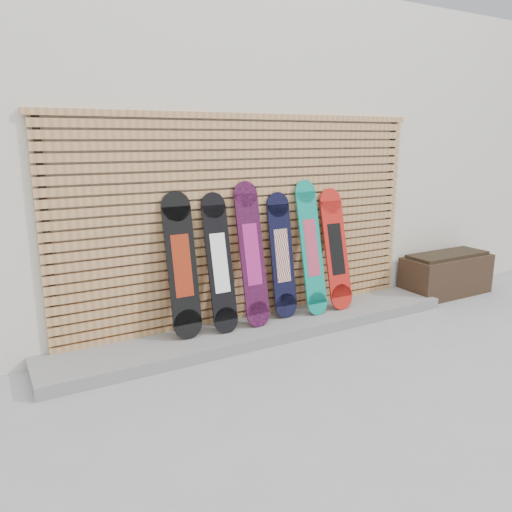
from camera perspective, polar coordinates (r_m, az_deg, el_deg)
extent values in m
plane|color=gray|center=(4.97, 6.36, -11.08)|extent=(80.00, 80.00, 0.00)
cube|color=beige|center=(7.83, -5.61, 11.47)|extent=(12.00, 5.00, 3.60)
cube|color=slate|center=(5.40, 0.80, -8.28)|extent=(4.60, 0.70, 0.12)
cube|color=#AF7A48|center=(5.61, -0.70, -6.59)|extent=(4.20, 0.05, 0.08)
cube|color=#AF7A48|center=(5.57, -0.70, -5.66)|extent=(4.20, 0.05, 0.08)
cube|color=#AF7A48|center=(5.54, -0.71, -4.71)|extent=(4.20, 0.05, 0.07)
cube|color=#AF7A48|center=(5.51, -0.71, -3.75)|extent=(4.20, 0.05, 0.07)
cube|color=#AF7A48|center=(5.49, -0.71, -2.78)|extent=(4.20, 0.05, 0.07)
cube|color=#AF7A48|center=(5.46, -0.72, -1.80)|extent=(4.20, 0.05, 0.07)
cube|color=#AF7A48|center=(5.43, -0.72, -0.82)|extent=(4.20, 0.05, 0.07)
cube|color=#AF7A48|center=(5.41, -0.72, 0.18)|extent=(4.20, 0.05, 0.07)
cube|color=#AF7A48|center=(5.39, -0.72, 1.18)|extent=(4.20, 0.05, 0.07)
cube|color=#AF7A48|center=(5.37, -0.73, 2.19)|extent=(4.20, 0.05, 0.08)
cube|color=#AF7A48|center=(5.35, -0.73, 3.21)|extent=(4.20, 0.05, 0.08)
cube|color=#AF7A48|center=(5.34, -0.73, 4.24)|extent=(4.20, 0.05, 0.08)
cube|color=#AF7A48|center=(5.32, -0.74, 5.27)|extent=(4.20, 0.05, 0.08)
cube|color=#AF7A48|center=(5.31, -0.74, 6.31)|extent=(4.20, 0.05, 0.08)
cube|color=#AF7A48|center=(5.30, -0.74, 7.35)|extent=(4.20, 0.05, 0.08)
cube|color=#AF7A48|center=(5.29, -0.75, 8.39)|extent=(4.20, 0.05, 0.08)
cube|color=#AF7A48|center=(5.28, -0.75, 9.44)|extent=(4.20, 0.05, 0.08)
cube|color=#AF7A48|center=(5.28, -0.75, 10.49)|extent=(4.20, 0.05, 0.08)
cube|color=#AF7A48|center=(5.27, -0.76, 11.54)|extent=(4.20, 0.05, 0.08)
cube|color=#AF7A48|center=(5.27, -0.76, 12.60)|extent=(4.20, 0.05, 0.08)
cube|color=#AF7A48|center=(5.27, -0.76, 13.65)|extent=(4.20, 0.05, 0.08)
cube|color=#AF7A48|center=(5.27, -0.77, 14.71)|extent=(4.20, 0.05, 0.08)
cube|color=black|center=(4.76, -22.70, 1.01)|extent=(0.06, 0.04, 2.23)
cube|color=black|center=(6.57, 14.83, 4.75)|extent=(0.06, 0.04, 2.23)
cube|color=#AF7A48|center=(5.27, -0.77, 15.68)|extent=(4.26, 0.07, 0.06)
cube|color=black|center=(7.14, 20.88, -2.05)|extent=(1.25, 0.52, 0.52)
cube|color=black|center=(7.07, 21.07, 0.15)|extent=(1.15, 0.42, 0.04)
cube|color=black|center=(4.91, -8.47, -1.10)|extent=(0.30, 0.23, 1.14)
cylinder|color=black|center=(4.99, -7.80, -7.72)|extent=(0.30, 0.08, 0.30)
cylinder|color=black|center=(4.90, -9.15, 5.63)|extent=(0.30, 0.08, 0.30)
cube|color=maroon|center=(4.91, -8.47, -1.10)|extent=(0.18, 0.14, 0.61)
cube|color=black|center=(5.04, -4.19, -0.80)|extent=(0.27, 0.28, 1.14)
cylinder|color=black|center=(5.10, -3.45, -7.33)|extent=(0.27, 0.08, 0.26)
cylinder|color=black|center=(5.05, -4.93, 5.79)|extent=(0.27, 0.08, 0.26)
cube|color=white|center=(5.04, -4.19, -0.80)|extent=(0.16, 0.16, 0.59)
cube|color=black|center=(5.19, -0.48, 0.18)|extent=(0.27, 0.29, 1.23)
cylinder|color=black|center=(5.25, 0.25, -6.65)|extent=(0.27, 0.08, 0.27)
cylinder|color=black|center=(5.20, -1.22, 7.08)|extent=(0.27, 0.08, 0.27)
cube|color=#A82174|center=(5.19, -0.48, 0.18)|extent=(0.17, 0.16, 0.63)
cube|color=black|center=(5.44, 2.98, 0.05)|extent=(0.27, 0.22, 1.09)
cylinder|color=black|center=(5.51, 3.46, -5.68)|extent=(0.27, 0.07, 0.27)
cylinder|color=black|center=(5.42, 2.49, 5.88)|extent=(0.27, 0.07, 0.27)
cube|color=silver|center=(5.44, 2.98, 0.05)|extent=(0.17, 0.13, 0.58)
cube|color=#0D8170|center=(5.58, 6.32, 0.94)|extent=(0.26, 0.30, 1.23)
cylinder|color=#0D8170|center=(5.64, 7.00, -5.40)|extent=(0.26, 0.08, 0.26)
cylinder|color=#0D8170|center=(5.60, 5.64, 7.33)|extent=(0.26, 0.08, 0.26)
cube|color=#C0435F|center=(5.58, 6.32, 0.94)|extent=(0.16, 0.17, 0.63)
cube|color=red|center=(5.80, 9.11, 0.78)|extent=(0.30, 0.29, 1.08)
cylinder|color=red|center=(5.84, 9.73, -4.63)|extent=(0.30, 0.09, 0.29)
cylinder|color=red|center=(5.82, 8.49, 6.21)|extent=(0.30, 0.09, 0.29)
cube|color=black|center=(5.80, 9.11, 0.78)|extent=(0.18, 0.17, 0.58)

